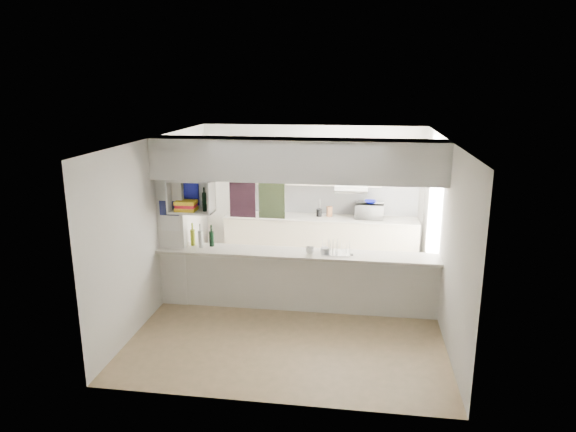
% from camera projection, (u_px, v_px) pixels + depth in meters
% --- Properties ---
extents(floor, '(4.80, 4.80, 0.00)m').
position_uv_depth(floor, '(296.00, 309.00, 7.86)').
color(floor, '#8F7A53').
rests_on(floor, ground).
extents(ceiling, '(4.80, 4.80, 0.00)m').
position_uv_depth(ceiling, '(297.00, 139.00, 7.20)').
color(ceiling, white).
rests_on(ceiling, wall_back).
extents(wall_back, '(4.20, 0.00, 4.20)m').
position_uv_depth(wall_back, '(312.00, 194.00, 9.83)').
color(wall_back, silver).
rests_on(wall_back, floor).
extents(wall_left, '(0.00, 4.80, 4.80)m').
position_uv_depth(wall_left, '(160.00, 222.00, 7.82)').
color(wall_left, silver).
rests_on(wall_left, floor).
extents(wall_right, '(0.00, 4.80, 4.80)m').
position_uv_depth(wall_right, '(443.00, 233.00, 7.24)').
color(wall_right, silver).
rests_on(wall_right, floor).
extents(servery_partition, '(4.20, 0.50, 2.60)m').
position_uv_depth(servery_partition, '(285.00, 203.00, 7.47)').
color(servery_partition, silver).
rests_on(servery_partition, floor).
extents(cubby_shelf, '(0.65, 0.35, 0.50)m').
position_uv_depth(cubby_shelf, '(191.00, 198.00, 7.58)').
color(cubby_shelf, white).
rests_on(cubby_shelf, bulkhead).
extents(kitchen_run, '(3.60, 0.63, 2.24)m').
position_uv_depth(kitchen_run, '(319.00, 221.00, 9.68)').
color(kitchen_run, beige).
rests_on(kitchen_run, floor).
extents(microwave, '(0.54, 0.38, 0.29)m').
position_uv_depth(microwave, '(370.00, 211.00, 9.49)').
color(microwave, white).
rests_on(microwave, bench_top).
extents(bowl, '(0.22, 0.22, 0.05)m').
position_uv_depth(bowl, '(370.00, 202.00, 9.44)').
color(bowl, '#0C108A').
rests_on(bowl, microwave).
extents(dish_rack, '(0.44, 0.34, 0.23)m').
position_uv_depth(dish_rack, '(336.00, 248.00, 7.55)').
color(dish_rack, silver).
rests_on(dish_rack, breakfast_bar).
extents(cup, '(0.15, 0.15, 0.10)m').
position_uv_depth(cup, '(310.00, 250.00, 7.52)').
color(cup, white).
rests_on(cup, dish_rack).
extents(wine_bottles, '(0.52, 0.15, 0.37)m').
position_uv_depth(wine_bottles, '(197.00, 238.00, 7.87)').
color(wine_bottles, black).
rests_on(wine_bottles, breakfast_bar).
extents(plastic_tubs, '(0.49, 0.17, 0.07)m').
position_uv_depth(plastic_tubs, '(327.00, 250.00, 7.61)').
color(plastic_tubs, silver).
rests_on(plastic_tubs, breakfast_bar).
extents(utensil_jar, '(0.10, 0.10, 0.14)m').
position_uv_depth(utensil_jar, '(319.00, 213.00, 9.65)').
color(utensil_jar, black).
rests_on(utensil_jar, bench_top).
extents(knife_block, '(0.12, 0.11, 0.19)m').
position_uv_depth(knife_block, '(329.00, 211.00, 9.64)').
color(knife_block, brown).
rests_on(knife_block, bench_top).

